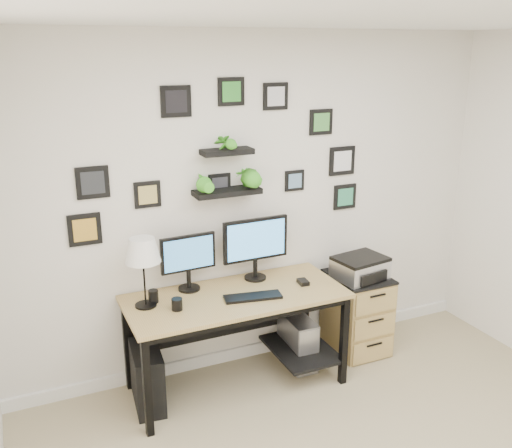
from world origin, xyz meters
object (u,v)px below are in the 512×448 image
monitor_right (256,244)px  table_lamp (143,252)px  monitor_left (188,258)px  pc_tower_black (147,377)px  printer (360,268)px  pc_tower_grey (298,341)px  file_cabinet (357,313)px  mug (177,304)px  desk (239,308)px

monitor_right → table_lamp: 0.91m
monitor_left → pc_tower_black: bearing=-154.6°
monitor_right → printer: (0.85, -0.17, -0.28)m
pc_tower_grey → table_lamp: bearing=179.7°
pc_tower_black → pc_tower_grey: size_ratio=1.04×
table_lamp → file_cabinet: table_lamp is taller
table_lamp → pc_tower_grey: (1.20, -0.01, -0.94)m
pc_tower_black → table_lamp: bearing=60.4°
monitor_left → printer: (1.39, -0.18, -0.24)m
mug → desk: bearing=11.1°
desk → mug: (-0.50, -0.10, 0.17)m
table_lamp → file_cabinet: size_ratio=0.74×
mug → pc_tower_black: (-0.21, 0.10, -0.57)m
monitor_left → file_cabinet: size_ratio=0.63×
pc_tower_grey → mug: bearing=-172.1°
desk → pc_tower_black: desk is taller
file_cabinet → printer: 0.43m
desk → file_cabinet: (1.10, 0.06, -0.29)m
mug → table_lamp: bearing=140.6°
pc_tower_grey → file_cabinet: bearing=1.3°
pc_tower_grey → printer: bearing=-3.6°
monitor_left → mug: monitor_left is taller
pc_tower_black → printer: 1.86m
pc_tower_black → pc_tower_grey: pc_tower_black is taller
monitor_right → pc_tower_grey: bearing=-22.9°
pc_tower_black → file_cabinet: bearing=7.4°
desk → pc_tower_grey: 0.68m
monitor_right → printer: bearing=-11.0°
monitor_left → desk: bearing=-31.2°
pc_tower_black → pc_tower_grey: 1.24m
table_lamp → printer: (1.75, -0.04, -0.39)m
desk → table_lamp: 0.86m
monitor_right → pc_tower_grey: 0.90m
pc_tower_black → file_cabinet: (1.81, 0.05, 0.12)m
table_lamp → mug: bearing=-39.4°
mug → pc_tower_black: size_ratio=0.19×
monitor_right → table_lamp: size_ratio=1.06×
desk → file_cabinet: 1.14m
desk → monitor_left: (-0.31, 0.19, 0.37)m
mug → pc_tower_black: bearing=154.8°
monitor_right → table_lamp: bearing=-172.0°
desk → monitor_right: bearing=39.3°
monitor_right → pc_tower_grey: monitor_right is taller
desk → pc_tower_grey: size_ratio=3.80×
pc_tower_black → file_cabinet: 1.81m
monitor_right → mug: monitor_right is taller
printer → file_cabinet: bearing=60.2°
monitor_right → monitor_left: bearing=178.5°
monitor_left → file_cabinet: (1.41, -0.13, -0.66)m
table_lamp → mug: 0.43m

